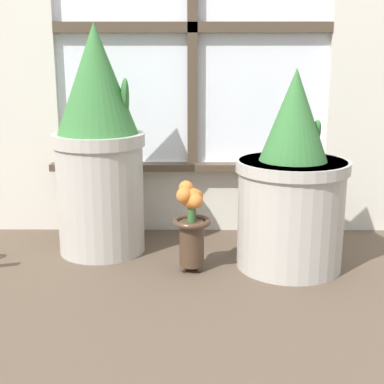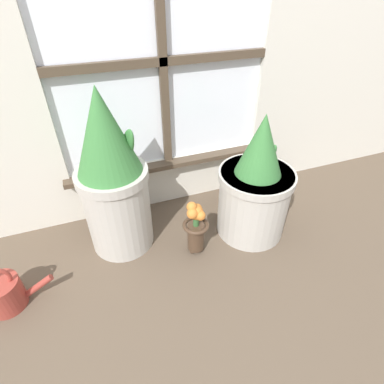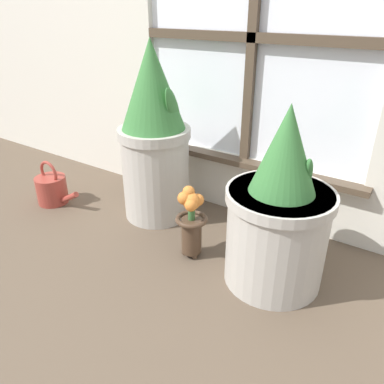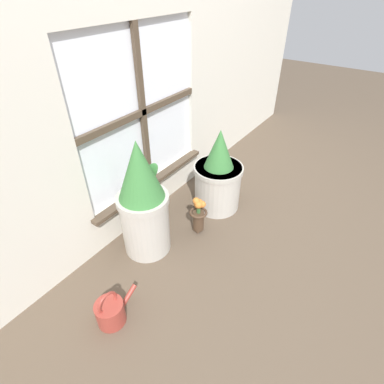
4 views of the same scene
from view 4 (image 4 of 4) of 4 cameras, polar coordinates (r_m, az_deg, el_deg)
ground_plane at (r=1.98m, az=3.60°, el=-8.41°), size 10.00×10.00×0.00m
wall_with_window at (r=1.73m, az=-11.84°, el=31.83°), size 4.40×0.10×2.50m
potted_plant_left at (r=1.70m, az=-9.33°, el=-1.87°), size 0.30×0.30×0.73m
potted_plant_right at (r=2.08m, az=4.97°, el=2.84°), size 0.34×0.34×0.60m
flower_vase at (r=1.91m, az=1.23°, el=-4.03°), size 0.12×0.12×0.28m
watering_can at (r=1.61m, az=-15.22°, el=-21.13°), size 0.25×0.14×0.21m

